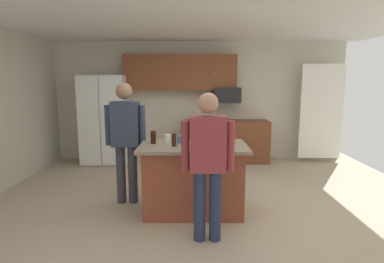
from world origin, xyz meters
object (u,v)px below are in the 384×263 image
Objects in this scene: kitchen_island at (192,178)px; mug_blue_stoneware at (180,139)px; microwave_over_range at (226,95)px; person_elder_center at (207,158)px; glass_pilsner at (215,143)px; mug_ceramic_white at (166,138)px; refrigerator at (104,120)px; glass_short_whisky at (191,140)px; person_guest_by_door at (124,135)px; glass_stout_tall at (152,137)px; glass_dark_ale at (173,140)px.

mug_blue_stoneware is (-0.17, 0.13, 0.50)m from kitchen_island.
person_elder_center reaches higher than microwave_over_range.
kitchen_island is at bearing 0.00° from person_elder_center.
mug_ceramic_white is (-0.64, 0.42, -0.01)m from glass_pilsner.
refrigerator reaches higher than glass_short_whisky.
person_guest_by_door is 12.87× the size of mug_blue_stoneware.
kitchen_island is 0.91m from person_elder_center.
kitchen_island is 10.88× the size of mug_ceramic_white.
mug_ceramic_white is (0.60, -0.09, -0.03)m from person_guest_by_door.
mug_blue_stoneware is (-0.32, 0.90, 0.03)m from person_elder_center.
microwave_over_range reaches higher than glass_stout_tall.
person_elder_center is 0.80m from glass_dark_ale.
person_elder_center is 9.61× the size of glass_short_whisky.
glass_pilsner is at bearing -23.89° from person_elder_center.
kitchen_island is 8.85× the size of glass_dark_ale.
person_guest_by_door reaches higher than glass_short_whisky.
glass_dark_ale is at bearing -58.65° from refrigerator.
glass_pilsner is at bearing -33.14° from kitchen_island.
glass_stout_tall reaches higher than glass_pilsner.
microwave_over_range is (2.60, 0.12, 0.52)m from refrigerator.
glass_short_whisky reaches higher than mug_ceramic_white.
mug_ceramic_white is (-1.08, -2.47, -0.48)m from microwave_over_range.
glass_short_whisky reaches higher than glass_pilsner.
refrigerator is 3.91m from person_elder_center.
glass_stout_tall is (1.34, -2.49, 0.07)m from refrigerator.
glass_dark_ale is at bearing -71.32° from mug_ceramic_white.
person_guest_by_door is at bearing 171.57° from mug_ceramic_white.
mug_blue_stoneware is at bearing 5.14° from person_guest_by_door.
microwave_over_range is at bearing 81.21° from glass_pilsner.
glass_short_whisky is (0.94, -0.43, 0.01)m from person_guest_by_door.
kitchen_island is 0.55m from mug_blue_stoneware.
refrigerator is 15.02× the size of glass_pilsner.
microwave_over_range is at bearing 73.66° from person_guest_by_door.
glass_stout_tall is 1.05× the size of glass_dark_ale.
microwave_over_range reaches higher than kitchen_island.
glass_short_whisky is (0.34, -0.35, 0.04)m from mug_ceramic_white.
glass_pilsner is at bearing -11.31° from glass_dark_ale.
mug_ceramic_white is at bearing 10.52° from person_guest_by_door.
person_elder_center is at bearing -59.80° from glass_dark_ale.
person_guest_by_door is (0.92, -2.26, 0.07)m from refrigerator.
glass_dark_ale is (-0.23, 0.03, -0.01)m from glass_short_whisky.
person_elder_center is at bearing -25.68° from person_guest_by_door.
person_guest_by_door is at bearing 157.51° from glass_pilsner.
kitchen_island is 0.77m from glass_stout_tall.
kitchen_island is 0.82× the size of person_guest_by_door.
mug_ceramic_white is 0.97× the size of mug_blue_stoneware.
microwave_over_range is 2.77m from mug_blue_stoneware.
person_guest_by_door is at bearing 166.20° from mug_blue_stoneware.
mug_ceramic_white is at bearing 15.58° from person_elder_center.
refrigerator is 11.72× the size of glass_dark_ale.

